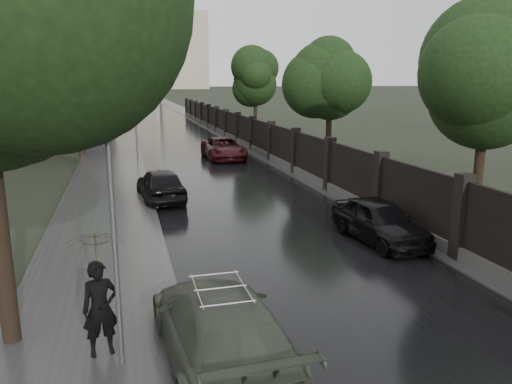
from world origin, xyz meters
The scene contains 17 objects.
ground centered at (0.00, 0.00, 0.00)m, with size 800.00×800.00×0.00m, color black.
road centered at (0.00, 190.00, 0.01)m, with size 8.00×420.00×0.02m, color black.
sidewalk_left centered at (-6.00, 190.00, 0.08)m, with size 4.00×420.00×0.16m, color #2D2D2D.
verge_right centered at (5.50, 190.00, 0.04)m, with size 3.00×420.00×0.08m, color #2D2D2D.
fence_right centered at (4.60, 32.01, 1.01)m, with size 0.45×75.72×2.70m.
tree_left_far centered at (-8.00, 30.00, 5.24)m, with size 4.25×4.25×7.39m.
tree_right_a centered at (7.50, 8.00, 4.95)m, with size 4.08×4.08×7.01m.
tree_right_b centered at (7.50, 22.00, 4.95)m, with size 4.08×4.08×7.01m.
tree_right_c centered at (7.50, 40.00, 4.95)m, with size 4.08×4.08×7.01m.
lamp_post centered at (-5.40, 1.50, 2.67)m, with size 0.25×0.12×5.11m.
traffic_light centered at (-4.30, 24.99, 2.40)m, with size 0.16×0.32×4.00m.
stalinist_tower centered at (0.00, 300.00, 38.38)m, with size 92.00×30.00×159.00m.
volga_sedan centered at (-3.54, 1.20, 0.78)m, with size 2.19×5.38×1.56m, color #414839.
hatchback_left centered at (-3.60, 15.19, 0.76)m, with size 1.80×4.49×1.53m, color black.
car_right_near centered at (3.14, 7.29, 0.74)m, with size 1.74×4.33×1.48m, color black.
car_right_far centered at (1.60, 26.51, 0.75)m, with size 2.50×5.42×1.51m, color black.
pedestrian_umbrella centered at (-5.76, 1.97, 2.14)m, with size 1.31×1.32×2.97m.
Camera 1 is at (-5.15, -7.39, 5.43)m, focal length 35.00 mm.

